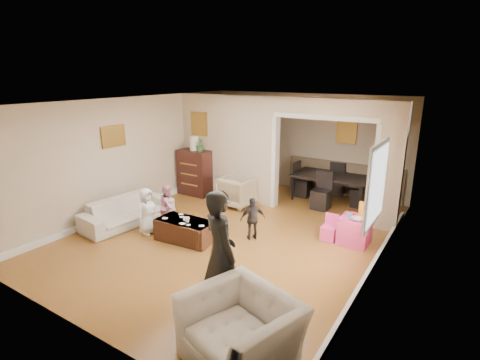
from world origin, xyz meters
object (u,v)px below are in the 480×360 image
Objects in this scene: sofa at (128,211)px; dresser at (195,172)px; dining_table at (330,189)px; table_lamp at (194,143)px; child_kneel_a at (147,211)px; child_kneel_b at (168,206)px; coffee_table at (185,230)px; adult_person at (220,254)px; cyan_cup at (350,216)px; armchair_back at (237,191)px; child_toddler at (253,219)px; coffee_cup at (187,220)px; armchair_front at (241,331)px; play_table at (355,231)px.

dresser is at bearing 9.10° from sofa.
table_lamp is at bearing -157.14° from dining_table.
table_lamp is 0.39× the size of child_kneel_a.
child_kneel_b reaches higher than dining_table.
table_lamp reaches higher than coffee_table.
cyan_cup is at bearing -75.11° from adult_person.
coffee_table is at bearing -82.07° from sofa.
armchair_back is at bearing -6.32° from table_lamp.
dining_table is 2.23× the size of child_toddler.
armchair_front is at bearing -39.05° from coffee_cup.
coffee_cup is 0.11× the size of child_kneel_b.
child_kneel_b is (-2.56, 1.75, -0.40)m from adult_person.
sofa is 19.08× the size of coffee_cup.
child_toddler is at bearing -60.29° from child_kneel_a.
armchair_back is 5.06m from armchair_front.
dresser is 0.69× the size of adult_person.
sofa is 2.08× the size of child_kneel_a.
armchair_front is 11.55× the size of coffee_cup.
dresser reaches higher than coffee_cup.
armchair_front reaches higher than sofa.
child_kneel_b reaches higher than sofa.
coffee_cup is (1.75, -2.39, -0.13)m from dresser.
coffee_table is 1.32× the size of child_toddler.
armchair_front is 14.70× the size of cyan_cup.
child_kneel_a is at bearing -173.99° from coffee_cup.
adult_person reaches higher than armchair_back.
table_lamp reaches higher than dresser.
armchair_back is at bearing 169.23° from play_table.
coffee_cup is at bearing -83.83° from sofa.
play_table is 0.57× the size of child_kneel_a.
child_kneel_a is (-2.41, -3.85, 0.14)m from dining_table.
adult_person reaches higher than cyan_cup.
child_toddler is (2.63, 0.77, 0.14)m from sofa.
child_toddler reaches higher than play_table.
coffee_table is at bearing -54.72° from table_lamp.
armchair_back is 7.65× the size of coffee_cup.
dresser is (-0.08, 2.36, 0.31)m from sofa.
coffee_cup is 0.12× the size of child_toddler.
dresser is at bearing -0.55° from child_kneel_b.
child_kneel_b reaches higher than cyan_cup.
play_table is at bearing -9.36° from dresser.
table_lamp is at bearing 169.78° from cyan_cup.
table_lamp reaches higher than dining_table.
coffee_table is at bearing 153.43° from coffee_cup.
dining_table is at bearing -27.65° from child_kneel_a.
coffee_cup is at bearing 158.34° from armchair_front.
dresser reaches higher than child_kneel_a.
coffee_table is 0.64× the size of adult_person.
sofa is 2.74m from child_toddler.
child_toddler is (-0.81, 2.20, -0.44)m from adult_person.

